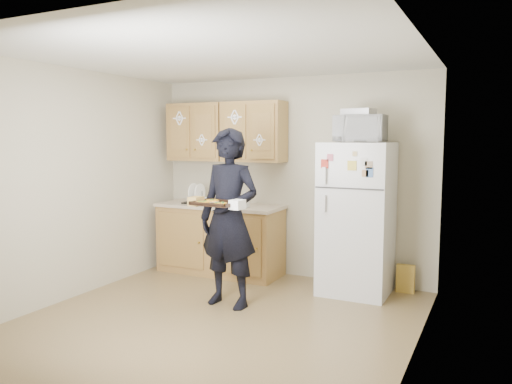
# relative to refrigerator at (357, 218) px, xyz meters

# --- Properties ---
(floor) EXTENTS (3.60, 3.60, 0.00)m
(floor) POSITION_rel_refrigerator_xyz_m (-0.95, -1.43, -0.85)
(floor) COLOR brown
(floor) RESTS_ON ground
(ceiling) EXTENTS (3.60, 3.60, 0.00)m
(ceiling) POSITION_rel_refrigerator_xyz_m (-0.95, -1.43, 1.65)
(ceiling) COLOR silver
(ceiling) RESTS_ON wall_back
(wall_back) EXTENTS (3.60, 0.04, 2.50)m
(wall_back) POSITION_rel_refrigerator_xyz_m (-0.95, 0.37, 0.40)
(wall_back) COLOR #B3AB91
(wall_back) RESTS_ON floor
(wall_front) EXTENTS (3.60, 0.04, 2.50)m
(wall_front) POSITION_rel_refrigerator_xyz_m (-0.95, -3.23, 0.40)
(wall_front) COLOR #B3AB91
(wall_front) RESTS_ON floor
(wall_left) EXTENTS (0.04, 3.60, 2.50)m
(wall_left) POSITION_rel_refrigerator_xyz_m (-2.75, -1.43, 0.40)
(wall_left) COLOR #B3AB91
(wall_left) RESTS_ON floor
(wall_right) EXTENTS (0.04, 3.60, 2.50)m
(wall_right) POSITION_rel_refrigerator_xyz_m (0.85, -1.43, 0.40)
(wall_right) COLOR #B3AB91
(wall_right) RESTS_ON floor
(refrigerator) EXTENTS (0.75, 0.70, 1.70)m
(refrigerator) POSITION_rel_refrigerator_xyz_m (0.00, 0.00, 0.00)
(refrigerator) COLOR silver
(refrigerator) RESTS_ON floor
(base_cabinet) EXTENTS (1.60, 0.60, 0.86)m
(base_cabinet) POSITION_rel_refrigerator_xyz_m (-1.80, 0.05, -0.42)
(base_cabinet) COLOR brown
(base_cabinet) RESTS_ON floor
(countertop) EXTENTS (1.64, 0.64, 0.04)m
(countertop) POSITION_rel_refrigerator_xyz_m (-1.80, 0.05, 0.03)
(countertop) COLOR #C0AB94
(countertop) RESTS_ON base_cabinet
(upper_cab_left) EXTENTS (0.80, 0.33, 0.75)m
(upper_cab_left) POSITION_rel_refrigerator_xyz_m (-2.20, 0.18, 0.98)
(upper_cab_left) COLOR brown
(upper_cab_left) RESTS_ON wall_back
(upper_cab_right) EXTENTS (0.80, 0.33, 0.75)m
(upper_cab_right) POSITION_rel_refrigerator_xyz_m (-1.38, 0.18, 0.98)
(upper_cab_right) COLOR brown
(upper_cab_right) RESTS_ON wall_back
(cereal_box) EXTENTS (0.20, 0.07, 0.32)m
(cereal_box) POSITION_rel_refrigerator_xyz_m (0.52, 0.24, -0.69)
(cereal_box) COLOR #EED354
(cereal_box) RESTS_ON floor
(person) EXTENTS (0.71, 0.50, 1.85)m
(person) POSITION_rel_refrigerator_xyz_m (-1.07, -1.01, 0.08)
(person) COLOR black
(person) RESTS_ON floor
(baking_tray) EXTENTS (0.46, 0.35, 0.04)m
(baking_tray) POSITION_rel_refrigerator_xyz_m (-1.05, -1.31, 0.26)
(baking_tray) COLOR black
(baking_tray) RESTS_ON person
(pizza_front_left) EXTENTS (0.14, 0.14, 0.02)m
(pizza_front_left) POSITION_rel_refrigerator_xyz_m (-1.15, -1.38, 0.28)
(pizza_front_left) COLOR #F5A81F
(pizza_front_left) RESTS_ON baking_tray
(pizza_front_right) EXTENTS (0.14, 0.14, 0.02)m
(pizza_front_right) POSITION_rel_refrigerator_xyz_m (-0.95, -1.39, 0.28)
(pizza_front_right) COLOR #F5A81F
(pizza_front_right) RESTS_ON baking_tray
(pizza_back_left) EXTENTS (0.14, 0.14, 0.02)m
(pizza_back_left) POSITION_rel_refrigerator_xyz_m (-1.14, -1.23, 0.28)
(pizza_back_left) COLOR #F5A81F
(pizza_back_left) RESTS_ON baking_tray
(microwave) EXTENTS (0.54, 0.38, 0.30)m
(microwave) POSITION_rel_refrigerator_xyz_m (0.03, -0.05, 1.00)
(microwave) COLOR silver
(microwave) RESTS_ON refrigerator
(foil_pan) EXTENTS (0.37, 0.28, 0.07)m
(foil_pan) POSITION_rel_refrigerator_xyz_m (0.00, -0.02, 1.18)
(foil_pan) COLOR silver
(foil_pan) RESTS_ON microwave
(dish_rack) EXTENTS (0.44, 0.33, 0.18)m
(dish_rack) POSITION_rel_refrigerator_xyz_m (-2.05, 0.02, 0.14)
(dish_rack) COLOR black
(dish_rack) RESTS_ON countertop
(bowl) EXTENTS (0.23, 0.23, 0.05)m
(bowl) POSITION_rel_refrigerator_xyz_m (-2.09, 0.02, 0.10)
(bowl) COLOR white
(bowl) RESTS_ON dish_rack
(soap_bottle) EXTENTS (0.09, 0.09, 0.19)m
(soap_bottle) POSITION_rel_refrigerator_xyz_m (-1.38, -0.07, 0.14)
(soap_bottle) COLOR silver
(soap_bottle) RESTS_ON countertop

